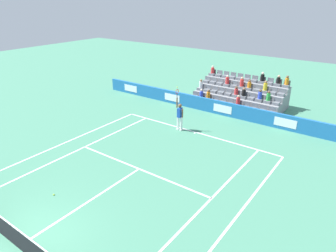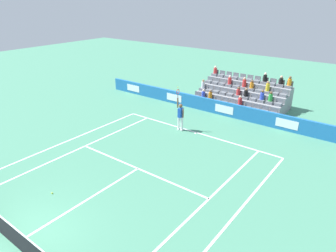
# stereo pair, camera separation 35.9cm
# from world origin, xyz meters

# --- Properties ---
(ground_plane) EXTENTS (80.00, 80.00, 0.00)m
(ground_plane) POSITION_xyz_m (0.00, 0.00, 0.00)
(ground_plane) COLOR #47896B
(line_baseline) EXTENTS (10.97, 0.10, 0.01)m
(line_baseline) POSITION_xyz_m (0.00, -11.89, 0.00)
(line_baseline) COLOR white
(line_baseline) RESTS_ON ground
(line_service) EXTENTS (8.23, 0.10, 0.01)m
(line_service) POSITION_xyz_m (0.00, -6.40, 0.00)
(line_service) COLOR white
(line_service) RESTS_ON ground
(line_centre_service) EXTENTS (0.10, 6.40, 0.01)m
(line_centre_service) POSITION_xyz_m (0.00, -3.20, 0.00)
(line_centre_service) COLOR white
(line_centre_service) RESTS_ON ground
(line_singles_sideline_left) EXTENTS (0.10, 11.89, 0.01)m
(line_singles_sideline_left) POSITION_xyz_m (4.12, -5.95, 0.00)
(line_singles_sideline_left) COLOR white
(line_singles_sideline_left) RESTS_ON ground
(line_singles_sideline_right) EXTENTS (0.10, 11.89, 0.01)m
(line_singles_sideline_right) POSITION_xyz_m (-4.12, -5.95, 0.00)
(line_singles_sideline_right) COLOR white
(line_singles_sideline_right) RESTS_ON ground
(line_doubles_sideline_left) EXTENTS (0.10, 11.89, 0.01)m
(line_doubles_sideline_left) POSITION_xyz_m (5.49, -5.95, 0.00)
(line_doubles_sideline_left) COLOR white
(line_doubles_sideline_left) RESTS_ON ground
(line_doubles_sideline_right) EXTENTS (0.10, 11.89, 0.01)m
(line_doubles_sideline_right) POSITION_xyz_m (-5.49, -5.95, 0.00)
(line_doubles_sideline_right) COLOR white
(line_doubles_sideline_right) RESTS_ON ground
(line_centre_mark) EXTENTS (0.10, 0.20, 0.01)m
(line_centre_mark) POSITION_xyz_m (0.00, -11.79, 0.00)
(line_centre_mark) COLOR white
(line_centre_mark) RESTS_ON ground
(sponsor_barrier) EXTENTS (22.19, 0.22, 1.01)m
(sponsor_barrier) POSITION_xyz_m (-0.00, -15.65, 0.50)
(sponsor_barrier) COLOR #1E66AD
(sponsor_barrier) RESTS_ON ground
(tennis_net) EXTENTS (11.97, 0.10, 1.07)m
(tennis_net) POSITION_xyz_m (0.00, 0.00, 0.49)
(tennis_net) COLOR #33383D
(tennis_net) RESTS_ON ground
(tennis_player) EXTENTS (0.53, 0.37, 2.85)m
(tennis_player) POSITION_xyz_m (1.06, -11.60, 0.99)
(tennis_player) COLOR white
(tennis_player) RESTS_ON ground
(stadium_stand) EXTENTS (6.82, 3.80, 2.57)m
(stadium_stand) POSITION_xyz_m (-0.01, -18.58, 0.69)
(stadium_stand) COLOR gray
(stadium_stand) RESTS_ON ground
(loose_tennis_ball) EXTENTS (0.07, 0.07, 0.07)m
(loose_tennis_ball) POSITION_xyz_m (1.57, -2.55, 0.03)
(loose_tennis_ball) COLOR #D1E533
(loose_tennis_ball) RESTS_ON ground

